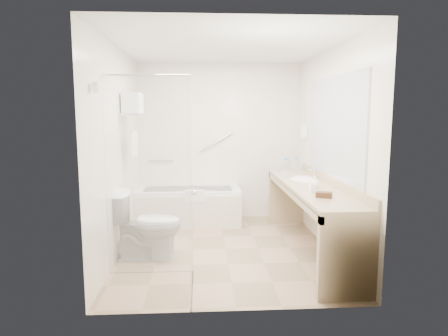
{
  "coord_description": "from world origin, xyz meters",
  "views": [
    {
      "loc": [
        -0.31,
        -4.88,
        1.73
      ],
      "look_at": [
        0.0,
        0.3,
        1.0
      ],
      "focal_mm": 32.0,
      "sensor_mm": 36.0,
      "label": 1
    }
  ],
  "objects": [
    {
      "name": "towel_shelf",
      "position": [
        -1.17,
        0.35,
        1.75
      ],
      "size": [
        0.24,
        0.55,
        0.81
      ],
      "color": "silver",
      "rests_on": "wall_left"
    },
    {
      "name": "water_bottle_right",
      "position": [
        1.08,
        0.82,
        0.95
      ],
      "size": [
        0.07,
        0.07,
        0.22
      ],
      "rotation": [
        0.0,
        0.0,
        0.36
      ],
      "color": "silver",
      "rests_on": "vanity_counter"
    },
    {
      "name": "bathtub",
      "position": [
        -0.5,
        1.24,
        0.28
      ],
      "size": [
        1.6,
        0.73,
        0.59
      ],
      "color": "white",
      "rests_on": "floor"
    },
    {
      "name": "soap_bottle_a",
      "position": [
        0.91,
        -0.63,
        0.88
      ],
      "size": [
        0.11,
        0.15,
        0.06
      ],
      "primitive_type": "imported",
      "rotation": [
        0.0,
        0.0,
        0.37
      ],
      "color": "white",
      "rests_on": "vanity_counter"
    },
    {
      "name": "floor",
      "position": [
        0.0,
        0.0,
        0.0
      ],
      "size": [
        3.2,
        3.2,
        0.0
      ],
      "primitive_type": "plane",
      "color": "tan",
      "rests_on": "ground"
    },
    {
      "name": "water_bottle_left",
      "position": [
        1.01,
        1.1,
        0.93
      ],
      "size": [
        0.06,
        0.06,
        0.18
      ],
      "rotation": [
        0.0,
        0.0,
        0.07
      ],
      "color": "silver",
      "rests_on": "vanity_counter"
    },
    {
      "name": "toilet",
      "position": [
        -0.95,
        -0.24,
        0.4
      ],
      "size": [
        0.82,
        0.47,
        0.8
      ],
      "primitive_type": "imported",
      "rotation": [
        0.0,
        0.0,
        1.56
      ],
      "color": "white",
      "rests_on": "floor"
    },
    {
      "name": "wall_left",
      "position": [
        -1.3,
        0.0,
        1.25
      ],
      "size": [
        0.1,
        3.2,
        2.5
      ],
      "primitive_type": "cube",
      "color": "white",
      "rests_on": "ground"
    },
    {
      "name": "water_bottle_mid",
      "position": [
        0.99,
        1.1,
        0.93
      ],
      "size": [
        0.06,
        0.06,
        0.18
      ],
      "rotation": [
        0.0,
        0.0,
        0.21
      ],
      "color": "silver",
      "rests_on": "vanity_counter"
    },
    {
      "name": "ceiling",
      "position": [
        0.0,
        0.0,
        2.5
      ],
      "size": [
        2.6,
        3.2,
        0.1
      ],
      "primitive_type": "cube",
      "color": "silver",
      "rests_on": "wall_back"
    },
    {
      "name": "wall_right",
      "position": [
        1.3,
        0.0,
        1.25
      ],
      "size": [
        0.1,
        3.2,
        2.5
      ],
      "primitive_type": "cube",
      "color": "white",
      "rests_on": "ground"
    },
    {
      "name": "wall_back",
      "position": [
        0.0,
        1.6,
        1.25
      ],
      "size": [
        2.6,
        0.1,
        2.5
      ],
      "primitive_type": "cube",
      "color": "white",
      "rests_on": "ground"
    },
    {
      "name": "sink",
      "position": [
        1.05,
        0.25,
        0.82
      ],
      "size": [
        0.4,
        0.52,
        0.14
      ],
      "primitive_type": "ellipsoid",
      "color": "white",
      "rests_on": "vanity_counter"
    },
    {
      "name": "grab_bar_long",
      "position": [
        -0.05,
        1.56,
        1.25
      ],
      "size": [
        0.53,
        0.03,
        0.33
      ],
      "primitive_type": "cylinder",
      "rotation": [
        0.0,
        1.05,
        0.0
      ],
      "color": "silver",
      "rests_on": "wall_back"
    },
    {
      "name": "wall_front",
      "position": [
        0.0,
        -1.6,
        1.25
      ],
      "size": [
        2.6,
        0.1,
        2.5
      ],
      "primitive_type": "cube",
      "color": "white",
      "rests_on": "ground"
    },
    {
      "name": "drinking_glass_far",
      "position": [
        0.85,
        0.41,
        0.9
      ],
      "size": [
        0.09,
        0.09,
        0.1
      ],
      "primitive_type": "cylinder",
      "rotation": [
        0.0,
        0.0,
        0.12
      ],
      "color": "silver",
      "rests_on": "vanity_counter"
    },
    {
      "name": "soap_bottle_b",
      "position": [
        1.02,
        -0.36,
        0.9
      ],
      "size": [
        0.15,
        0.16,
        0.1
      ],
      "primitive_type": "imported",
      "rotation": [
        0.0,
        0.0,
        -0.39
      ],
      "color": "white",
      "rests_on": "vanity_counter"
    },
    {
      "name": "faucet",
      "position": [
        1.2,
        0.25,
        0.93
      ],
      "size": [
        0.03,
        0.03,
        0.14
      ],
      "primitive_type": "cylinder",
      "color": "silver",
      "rests_on": "vanity_counter"
    },
    {
      "name": "drinking_glass_near",
      "position": [
        0.86,
        1.06,
        0.9
      ],
      "size": [
        0.08,
        0.08,
        0.09
      ],
      "primitive_type": "cylinder",
      "rotation": [
        0.0,
        0.0,
        0.16
      ],
      "color": "silver",
      "rests_on": "vanity_counter"
    },
    {
      "name": "mirror",
      "position": [
        1.29,
        -0.15,
        1.55
      ],
      "size": [
        0.02,
        2.0,
        1.2
      ],
      "primitive_type": "cube",
      "color": "silver",
      "rests_on": "wall_right"
    },
    {
      "name": "vanity_counter",
      "position": [
        1.02,
        -0.15,
        0.64
      ],
      "size": [
        0.55,
        2.7,
        0.95
      ],
      "color": "tan",
      "rests_on": "floor"
    },
    {
      "name": "amenity_basket",
      "position": [
        0.97,
        -0.89,
        0.88
      ],
      "size": [
        0.19,
        0.16,
        0.05
      ],
      "primitive_type": "cube",
      "rotation": [
        0.0,
        0.0,
        -0.38
      ],
      "color": "#4E301B",
      "rests_on": "vanity_counter"
    },
    {
      "name": "grab_bar_short",
      "position": [
        -0.95,
        1.56,
        0.95
      ],
      "size": [
        0.4,
        0.03,
        0.03
      ],
      "primitive_type": "cylinder",
      "rotation": [
        0.0,
        1.57,
        0.0
      ],
      "color": "silver",
      "rests_on": "wall_back"
    },
    {
      "name": "hairdryer_unit",
      "position": [
        1.25,
        1.05,
        1.45
      ],
      "size": [
        0.08,
        0.1,
        0.18
      ],
      "primitive_type": "cube",
      "color": "white",
      "rests_on": "wall_right"
    },
    {
      "name": "shower_enclosure",
      "position": [
        -0.63,
        -0.93,
        1.07
      ],
      "size": [
        0.96,
        0.91,
        2.11
      ],
      "color": "silver",
      "rests_on": "floor"
    }
  ]
}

